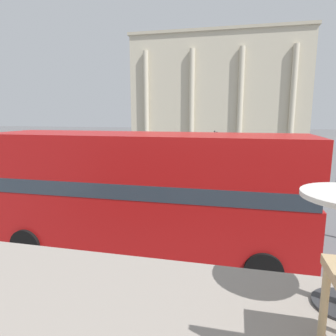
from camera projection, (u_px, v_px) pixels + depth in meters
name	position (u px, v px, depth m)	size (l,w,h in m)	color
double_decker_bus	(146.00, 189.00, 9.66)	(10.08, 2.71, 4.04)	black
plaza_building_left	(219.00, 90.00, 57.33)	(30.83, 16.80, 18.51)	beige
traffic_light_far	(215.00, 144.00, 25.61)	(0.42, 0.24, 3.25)	black
car_black	(214.00, 152.00, 31.38)	(4.20, 1.93, 1.35)	black
car_white	(276.00, 167.00, 22.45)	(4.20, 1.93, 1.35)	black
pedestrian_blue	(299.00, 148.00, 33.24)	(0.32, 0.32, 1.70)	#282B33
pedestrian_white	(286.00, 153.00, 29.13)	(0.32, 0.32, 1.64)	#282B33
pedestrian_olive	(249.00, 170.00, 20.05)	(0.32, 0.32, 1.62)	#282B33
pedestrian_black	(94.00, 174.00, 18.66)	(0.32, 0.32, 1.66)	#282B33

